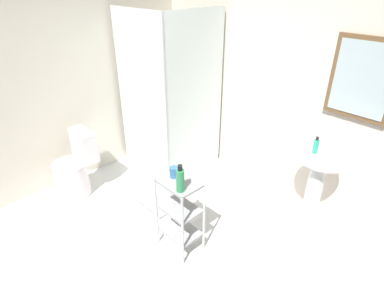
% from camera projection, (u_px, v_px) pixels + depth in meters
% --- Properties ---
extents(ground_plane, '(4.20, 4.20, 0.02)m').
position_uv_depth(ground_plane, '(156.00, 265.00, 2.83)').
color(ground_plane, silver).
extents(wall_back, '(4.20, 0.14, 2.50)m').
position_uv_depth(wall_back, '(287.00, 86.00, 3.34)').
color(wall_back, silver).
rests_on(wall_back, ground_plane).
extents(wall_left, '(0.10, 4.20, 2.50)m').
position_uv_depth(wall_left, '(45.00, 84.00, 3.41)').
color(wall_left, beige).
rests_on(wall_left, ground_plane).
extents(shower_stall, '(0.92, 0.92, 2.00)m').
position_uv_depth(shower_stall, '(171.00, 134.00, 4.09)').
color(shower_stall, white).
rests_on(shower_stall, ground_plane).
extents(pedestal_sink, '(0.46, 0.37, 0.81)m').
position_uv_depth(pedestal_sink, '(317.00, 175.00, 3.05)').
color(pedestal_sink, white).
rests_on(pedestal_sink, ground_plane).
extents(sink_faucet, '(0.03, 0.03, 0.10)m').
position_uv_depth(sink_faucet, '(329.00, 146.00, 2.99)').
color(sink_faucet, silver).
rests_on(sink_faucet, pedestal_sink).
extents(toilet, '(0.37, 0.49, 0.76)m').
position_uv_depth(toilet, '(75.00, 170.00, 3.61)').
color(toilet, white).
rests_on(toilet, ground_plane).
extents(storage_cart, '(0.38, 0.28, 0.74)m').
position_uv_depth(storage_cart, '(180.00, 210.00, 2.82)').
color(storage_cart, silver).
rests_on(storage_cart, ground_plane).
extents(hand_soap_bottle, '(0.05, 0.05, 0.17)m').
position_uv_depth(hand_soap_bottle, '(316.00, 146.00, 2.94)').
color(hand_soap_bottle, '#2DBC99').
rests_on(hand_soap_bottle, pedestal_sink).
extents(body_wash_bottle_green, '(0.07, 0.07, 0.25)m').
position_uv_depth(body_wash_bottle_green, '(180.00, 180.00, 2.51)').
color(body_wash_bottle_green, '#319157').
rests_on(body_wash_bottle_green, storage_cart).
extents(rinse_cup, '(0.07, 0.07, 0.10)m').
position_uv_depth(rinse_cup, '(174.00, 172.00, 2.72)').
color(rinse_cup, '#3870B2').
rests_on(rinse_cup, storage_cart).
extents(bath_mat, '(0.60, 0.40, 0.02)m').
position_uv_depth(bath_mat, '(157.00, 198.00, 3.65)').
color(bath_mat, gray).
rests_on(bath_mat, ground_plane).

